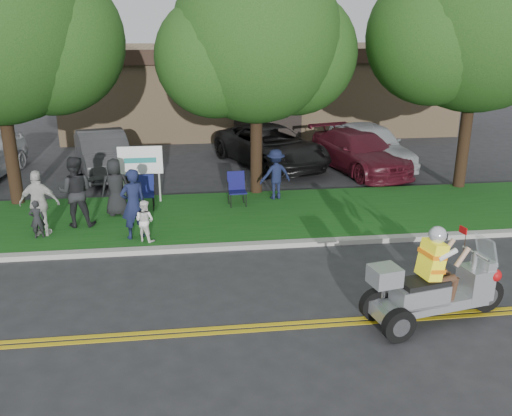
{
  "coord_description": "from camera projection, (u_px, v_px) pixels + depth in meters",
  "views": [
    {
      "loc": [
        -1.52,
        -8.67,
        5.02
      ],
      "look_at": [
        -0.17,
        2.0,
        1.35
      ],
      "focal_mm": 38.0,
      "sensor_mm": 36.0,
      "label": 1
    }
  ],
  "objects": [
    {
      "name": "parked_car_right",
      "position": [
        359.0,
        152.0,
        19.28
      ],
      "size": [
        3.12,
        5.17,
        1.4
      ],
      "primitive_type": "imported",
      "rotation": [
        0.0,
        0.0,
        0.25
      ],
      "color": "#4C111D",
      "rests_on": "ground"
    },
    {
      "name": "spectator_adult_mid",
      "position": [
        76.0,
        192.0,
        13.64
      ],
      "size": [
        0.89,
        0.7,
        1.81
      ],
      "primitive_type": "imported",
      "rotation": [
        0.0,
        0.0,
        3.12
      ],
      "color": "black",
      "rests_on": "grass_verge"
    },
    {
      "name": "parked_car_far_right",
      "position": [
        369.0,
        145.0,
        19.94
      ],
      "size": [
        2.54,
        4.92,
        1.6
      ],
      "primitive_type": "imported",
      "rotation": [
        0.0,
        0.0,
        0.14
      ],
      "color": "#ABAFB2",
      "rests_on": "ground"
    },
    {
      "name": "curb",
      "position": [
        257.0,
        245.0,
        12.79
      ],
      "size": [
        60.0,
        0.25,
        0.12
      ],
      "primitive_type": "cube",
      "color": "#A8A89E",
      "rests_on": "ground"
    },
    {
      "name": "spectator_adult_left",
      "position": [
        133.0,
        204.0,
        12.86
      ],
      "size": [
        0.74,
        0.64,
        1.71
      ],
      "primitive_type": "imported",
      "rotation": [
        0.0,
        0.0,
        3.59
      ],
      "color": "#161C3D",
      "rests_on": "grass_verge"
    },
    {
      "name": "lawn_chair_b",
      "position": [
        145.0,
        190.0,
        15.09
      ],
      "size": [
        0.49,
        0.51,
        0.93
      ],
      "rotation": [
        0.0,
        0.0,
        0.0
      ],
      "color": "black",
      "rests_on": "grass_verge"
    },
    {
      "name": "child_left",
      "position": [
        37.0,
        219.0,
        12.98
      ],
      "size": [
        0.39,
        0.3,
        0.95
      ],
      "primitive_type": "imported",
      "rotation": [
        0.0,
        0.0,
        3.39
      ],
      "color": "black",
      "rests_on": "grass_verge"
    },
    {
      "name": "grass_verge",
      "position": [
        247.0,
        215.0,
        14.81
      ],
      "size": [
        60.0,
        4.0,
        0.1
      ],
      "primitive_type": "cube",
      "color": "#164F15",
      "rests_on": "ground"
    },
    {
      "name": "parked_car_left",
      "position": [
        103.0,
        153.0,
        18.84
      ],
      "size": [
        2.73,
        4.78,
        1.49
      ],
      "primitive_type": "imported",
      "rotation": [
        0.0,
        0.0,
        0.27
      ],
      "color": "#333335",
      "rests_on": "ground"
    },
    {
      "name": "lawn_chair_a",
      "position": [
        237.0,
        186.0,
        15.38
      ],
      "size": [
        0.53,
        0.55,
        0.95
      ],
      "rotation": [
        0.0,
        0.0,
        0.07
      ],
      "color": "black",
      "rests_on": "grass_verge"
    },
    {
      "name": "centerline_far",
      "position": [
        283.0,
        324.0,
        9.55
      ],
      "size": [
        60.0,
        0.1,
        0.01
      ],
      "primitive_type": "cube",
      "color": "gold",
      "rests_on": "ground"
    },
    {
      "name": "spectator_chair_b",
      "position": [
        116.0,
        187.0,
        14.47
      ],
      "size": [
        0.84,
        0.64,
        1.55
      ],
      "primitive_type": "imported",
      "rotation": [
        0.0,
        0.0,
        3.35
      ],
      "color": "black",
      "rests_on": "grass_verge"
    },
    {
      "name": "centerline_near",
      "position": [
        284.0,
        328.0,
        9.4
      ],
      "size": [
        60.0,
        0.1,
        0.01
      ],
      "primitive_type": "cube",
      "color": "gold",
      "rests_on": "ground"
    },
    {
      "name": "parked_car_mid",
      "position": [
        271.0,
        146.0,
        20.0
      ],
      "size": [
        4.34,
        5.82,
        1.47
      ],
      "primitive_type": "imported",
      "rotation": [
        0.0,
        0.0,
        0.41
      ],
      "color": "black",
      "rests_on": "ground"
    },
    {
      "name": "trike_scooter",
      "position": [
        433.0,
        289.0,
        9.44
      ],
      "size": [
        2.75,
        1.14,
        1.81
      ],
      "rotation": [
        0.0,
        0.0,
        0.2
      ],
      "color": "black",
      "rests_on": "ground"
    },
    {
      "name": "business_sign",
      "position": [
        141.0,
        163.0,
        15.39
      ],
      "size": [
        1.25,
        0.06,
        1.75
      ],
      "color": "silver",
      "rests_on": "ground"
    },
    {
      "name": "commercial_building",
      "position": [
        256.0,
        87.0,
        27.35
      ],
      "size": [
        18.0,
        8.2,
        4.0
      ],
      "color": "#9E7F5B",
      "rests_on": "ground"
    },
    {
      "name": "tree_mid",
      "position": [
        258.0,
        45.0,
        15.37
      ],
      "size": [
        5.88,
        4.8,
        7.05
      ],
      "color": "#332114",
      "rests_on": "ground"
    },
    {
      "name": "spectator_chair_a",
      "position": [
        275.0,
        174.0,
        15.85
      ],
      "size": [
        1.07,
        0.79,
        1.48
      ],
      "primitive_type": "imported",
      "rotation": [
        0.0,
        0.0,
        3.42
      ],
      "color": "#131937",
      "rests_on": "grass_verge"
    },
    {
      "name": "tree_right",
      "position": [
        480.0,
        23.0,
        15.76
      ],
      "size": [
        6.86,
        5.6,
        8.07
      ],
      "color": "#332114",
      "rests_on": "ground"
    },
    {
      "name": "ground",
      "position": [
        279.0,
        312.0,
        9.94
      ],
      "size": [
        120.0,
        120.0,
        0.0
      ],
      "primitive_type": "plane",
      "color": "#28282B",
      "rests_on": "ground"
    },
    {
      "name": "spectator_adult_right",
      "position": [
        40.0,
        203.0,
        13.03
      ],
      "size": [
        0.99,
        0.48,
        1.63
      ],
      "primitive_type": "imported",
      "rotation": [
        0.0,
        0.0,
        3.05
      ],
      "color": "beige",
      "rests_on": "grass_verge"
    },
    {
      "name": "child_right",
      "position": [
        145.0,
        221.0,
        12.79
      ],
      "size": [
        0.62,
        0.59,
        1.01
      ],
      "primitive_type": "imported",
      "rotation": [
        0.0,
        0.0,
        2.58
      ],
      "color": "white",
      "rests_on": "grass_verge"
    }
  ]
}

